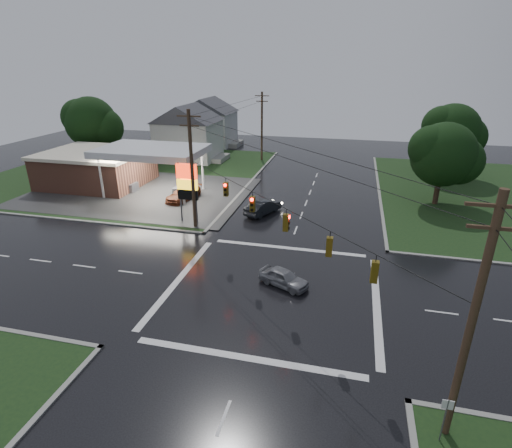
% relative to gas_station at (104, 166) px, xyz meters
% --- Properties ---
extents(ground, '(120.00, 120.00, 0.00)m').
position_rel_gas_station_xyz_m(ground, '(25.68, -19.70, -2.55)').
color(ground, black).
rests_on(ground, ground).
extents(grass_nw, '(36.00, 36.00, 0.08)m').
position_rel_gas_station_xyz_m(grass_nw, '(-0.32, 6.30, -2.51)').
color(grass_nw, black).
rests_on(grass_nw, ground).
extents(gas_station, '(26.20, 18.00, 5.60)m').
position_rel_gas_station_xyz_m(gas_station, '(0.00, 0.00, 0.00)').
color(gas_station, '#2D2D2D').
rests_on(gas_station, ground).
extents(pylon_sign, '(2.00, 0.35, 6.00)m').
position_rel_gas_station_xyz_m(pylon_sign, '(15.18, -9.20, 1.46)').
color(pylon_sign, '#59595E').
rests_on(pylon_sign, ground).
extents(utility_pole_nw, '(2.20, 0.32, 11.00)m').
position_rel_gas_station_xyz_m(utility_pole_nw, '(16.18, -10.20, 3.17)').
color(utility_pole_nw, '#382619').
rests_on(utility_pole_nw, ground).
extents(utility_pole_se, '(2.20, 0.32, 11.00)m').
position_rel_gas_station_xyz_m(utility_pole_se, '(35.18, -29.20, 3.17)').
color(utility_pole_se, '#382619').
rests_on(utility_pole_se, ground).
extents(utility_pole_n, '(2.20, 0.32, 10.50)m').
position_rel_gas_station_xyz_m(utility_pole_n, '(16.18, 18.30, 2.92)').
color(utility_pole_n, '#382619').
rests_on(utility_pole_n, ground).
extents(traffic_signals, '(26.87, 26.87, 1.47)m').
position_rel_gas_station_xyz_m(traffic_signals, '(25.69, -19.72, 3.93)').
color(traffic_signals, black).
rests_on(traffic_signals, ground).
extents(house_near, '(11.05, 8.48, 8.60)m').
position_rel_gas_station_xyz_m(house_near, '(4.73, 16.30, 1.86)').
color(house_near, silver).
rests_on(house_near, ground).
extents(house_far, '(11.05, 8.48, 8.60)m').
position_rel_gas_station_xyz_m(house_far, '(3.73, 28.30, 1.86)').
color(house_far, silver).
rests_on(house_far, ground).
extents(tree_nw_behind, '(8.93, 7.60, 10.00)m').
position_rel_gas_station_xyz_m(tree_nw_behind, '(-8.17, 10.29, 3.63)').
color(tree_nw_behind, black).
rests_on(tree_nw_behind, ground).
extents(tree_ne_near, '(7.99, 6.80, 8.98)m').
position_rel_gas_station_xyz_m(tree_ne_near, '(39.82, 2.29, 3.01)').
color(tree_ne_near, black).
rests_on(tree_ne_near, ground).
extents(tree_ne_far, '(8.46, 7.20, 9.80)m').
position_rel_gas_station_xyz_m(tree_ne_far, '(42.83, 14.29, 3.63)').
color(tree_ne_far, black).
rests_on(tree_ne_far, ground).
extents(car_north, '(3.38, 4.85, 1.52)m').
position_rel_gas_station_xyz_m(car_north, '(21.70, -5.15, -1.79)').
color(car_north, black).
rests_on(car_north, ground).
extents(car_crossing, '(3.97, 2.87, 1.26)m').
position_rel_gas_station_xyz_m(car_crossing, '(26.30, -18.83, -1.92)').
color(car_crossing, gray).
rests_on(car_crossing, ground).
extents(car_pump, '(3.26, 5.37, 1.46)m').
position_rel_gas_station_xyz_m(car_pump, '(11.90, -3.03, -1.82)').
color(car_pump, '#622A16').
rests_on(car_pump, ground).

